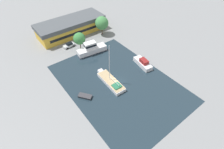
{
  "coord_description": "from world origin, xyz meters",
  "views": [
    {
      "loc": [
        -22.9,
        -26.74,
        35.97
      ],
      "look_at": [
        0.0,
        2.88,
        1.0
      ],
      "focal_mm": 28.0,
      "sensor_mm": 36.0,
      "label": 1
    }
  ],
  "objects_px": {
    "quay_tree_near_building": "(79,39)",
    "parked_car": "(69,45)",
    "warehouse_building": "(71,27)",
    "motor_cruiser": "(91,49)",
    "small_dinghy": "(85,96)",
    "cabin_boat": "(143,63)",
    "sailboat_moored": "(111,81)",
    "quay_tree_by_water": "(102,23)"
  },
  "relations": [
    {
      "from": "sailboat_moored",
      "to": "cabin_boat",
      "type": "bearing_deg",
      "value": 2.14
    },
    {
      "from": "warehouse_building",
      "to": "quay_tree_by_water",
      "type": "bearing_deg",
      "value": -41.97
    },
    {
      "from": "quay_tree_near_building",
      "to": "quay_tree_by_water",
      "type": "bearing_deg",
      "value": 18.76
    },
    {
      "from": "warehouse_building",
      "to": "sailboat_moored",
      "type": "height_order",
      "value": "sailboat_moored"
    },
    {
      "from": "quay_tree_by_water",
      "to": "parked_car",
      "type": "distance_m",
      "value": 15.23
    },
    {
      "from": "quay_tree_near_building",
      "to": "small_dinghy",
      "type": "height_order",
      "value": "quay_tree_near_building"
    },
    {
      "from": "quay_tree_near_building",
      "to": "parked_car",
      "type": "relative_size",
      "value": 1.55
    },
    {
      "from": "small_dinghy",
      "to": "motor_cruiser",
      "type": "bearing_deg",
      "value": 15.78
    },
    {
      "from": "warehouse_building",
      "to": "quay_tree_near_building",
      "type": "relative_size",
      "value": 4.04
    },
    {
      "from": "warehouse_building",
      "to": "quay_tree_by_water",
      "type": "xyz_separation_m",
      "value": [
        9.18,
        -8.27,
        1.91
      ]
    },
    {
      "from": "warehouse_building",
      "to": "quay_tree_near_building",
      "type": "xyz_separation_m",
      "value": [
        -3.11,
        -12.44,
        1.7
      ]
    },
    {
      "from": "quay_tree_by_water",
      "to": "small_dinghy",
      "type": "height_order",
      "value": "quay_tree_by_water"
    },
    {
      "from": "parked_car",
      "to": "sailboat_moored",
      "type": "distance_m",
      "value": 23.77
    },
    {
      "from": "quay_tree_by_water",
      "to": "warehouse_building",
      "type": "bearing_deg",
      "value": 137.98
    },
    {
      "from": "sailboat_moored",
      "to": "cabin_boat",
      "type": "xyz_separation_m",
      "value": [
        12.85,
        -0.01,
        0.29
      ]
    },
    {
      "from": "warehouse_building",
      "to": "parked_car",
      "type": "xyz_separation_m",
      "value": [
        -5.54,
        -8.35,
        -2.01
      ]
    },
    {
      "from": "quay_tree_by_water",
      "to": "motor_cruiser",
      "type": "xyz_separation_m",
      "value": [
        -10.25,
        -8.1,
        -3.19
      ]
    },
    {
      "from": "quay_tree_near_building",
      "to": "small_dinghy",
      "type": "bearing_deg",
      "value": -117.42
    },
    {
      "from": "quay_tree_near_building",
      "to": "sailboat_moored",
      "type": "relative_size",
      "value": 0.53
    },
    {
      "from": "warehouse_building",
      "to": "motor_cruiser",
      "type": "bearing_deg",
      "value": -93.7
    },
    {
      "from": "small_dinghy",
      "to": "cabin_boat",
      "type": "relative_size",
      "value": 0.52
    },
    {
      "from": "parked_car",
      "to": "small_dinghy",
      "type": "height_order",
      "value": "parked_car"
    },
    {
      "from": "sailboat_moored",
      "to": "cabin_boat",
      "type": "distance_m",
      "value": 12.85
    },
    {
      "from": "parked_car",
      "to": "motor_cruiser",
      "type": "height_order",
      "value": "motor_cruiser"
    },
    {
      "from": "parked_car",
      "to": "motor_cruiser",
      "type": "relative_size",
      "value": 0.4
    },
    {
      "from": "quay_tree_near_building",
      "to": "cabin_boat",
      "type": "xyz_separation_m",
      "value": [
        11.19,
        -19.67,
        -3.59
      ]
    },
    {
      "from": "sailboat_moored",
      "to": "motor_cruiser",
      "type": "bearing_deg",
      "value": 78.97
    },
    {
      "from": "motor_cruiser",
      "to": "small_dinghy",
      "type": "xyz_separation_m",
      "value": [
        -12.25,
        -15.75,
        -1.21
      ]
    },
    {
      "from": "warehouse_building",
      "to": "quay_tree_by_water",
      "type": "relative_size",
      "value": 3.64
    },
    {
      "from": "parked_car",
      "to": "cabin_boat",
      "type": "relative_size",
      "value": 0.58
    },
    {
      "from": "warehouse_building",
      "to": "cabin_boat",
      "type": "bearing_deg",
      "value": -75.83
    },
    {
      "from": "sailboat_moored",
      "to": "motor_cruiser",
      "type": "height_order",
      "value": "sailboat_moored"
    },
    {
      "from": "quay_tree_near_building",
      "to": "cabin_boat",
      "type": "height_order",
      "value": "quay_tree_near_building"
    },
    {
      "from": "warehouse_building",
      "to": "parked_car",
      "type": "height_order",
      "value": "warehouse_building"
    },
    {
      "from": "quay_tree_by_water",
      "to": "motor_cruiser",
      "type": "distance_m",
      "value": 13.45
    },
    {
      "from": "motor_cruiser",
      "to": "cabin_boat",
      "type": "relative_size",
      "value": 1.44
    },
    {
      "from": "small_dinghy",
      "to": "cabin_boat",
      "type": "distance_m",
      "value": 21.41
    },
    {
      "from": "warehouse_building",
      "to": "quay_tree_near_building",
      "type": "bearing_deg",
      "value": -104.0
    },
    {
      "from": "quay_tree_near_building",
      "to": "warehouse_building",
      "type": "bearing_deg",
      "value": 75.95
    },
    {
      "from": "parked_car",
      "to": "sailboat_moored",
      "type": "height_order",
      "value": "sailboat_moored"
    },
    {
      "from": "cabin_boat",
      "to": "parked_car",
      "type": "bearing_deg",
      "value": 128.55
    },
    {
      "from": "quay_tree_near_building",
      "to": "sailboat_moored",
      "type": "height_order",
      "value": "sailboat_moored"
    }
  ]
}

